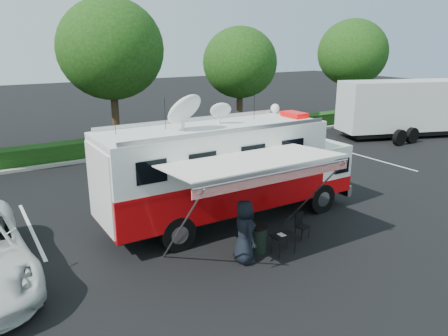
% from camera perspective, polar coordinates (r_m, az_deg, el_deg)
% --- Properties ---
extents(ground_plane, '(120.00, 120.00, 0.00)m').
position_cam_1_polar(ground_plane, '(16.41, 0.92, -6.80)').
color(ground_plane, black).
rests_on(ground_plane, ground).
extents(back_border, '(60.00, 6.14, 8.87)m').
position_cam_1_polar(back_border, '(27.27, -12.02, 12.99)').
color(back_border, '#9E998E').
rests_on(back_border, ground_plane).
extents(stall_lines, '(24.12, 5.50, 0.01)m').
position_cam_1_polar(stall_lines, '(18.61, -5.37, -3.98)').
color(stall_lines, silver).
rests_on(stall_lines, ground_plane).
extents(command_truck, '(9.67, 2.66, 4.64)m').
position_cam_1_polar(command_truck, '(15.69, 0.70, -0.18)').
color(command_truck, black).
rests_on(command_truck, ground_plane).
extents(awning, '(5.28, 2.72, 3.19)m').
position_cam_1_polar(awning, '(12.74, 4.06, 0.55)').
color(awning, silver).
rests_on(awning, ground_plane).
extents(person, '(0.72, 1.02, 1.97)m').
position_cam_1_polar(person, '(13.56, 2.63, -12.10)').
color(person, black).
rests_on(person, ground_plane).
extents(folding_table, '(0.79, 0.59, 0.64)m').
position_cam_1_polar(folding_table, '(13.86, 7.82, -8.83)').
color(folding_table, black).
rests_on(folding_table, ground_plane).
extents(folding_chair, '(0.46, 0.48, 0.84)m').
position_cam_1_polar(folding_chair, '(15.13, 9.98, -7.11)').
color(folding_chair, black).
rests_on(folding_chair, ground_plane).
extents(trash_bin, '(0.56, 0.56, 0.84)m').
position_cam_1_polar(trash_bin, '(14.00, 4.53, -9.20)').
color(trash_bin, black).
rests_on(trash_bin, ground_plane).
extents(semi_trailer, '(12.55, 6.53, 3.82)m').
position_cam_1_polar(semi_trailer, '(33.55, 24.95, 7.27)').
color(semi_trailer, silver).
rests_on(semi_trailer, ground_plane).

